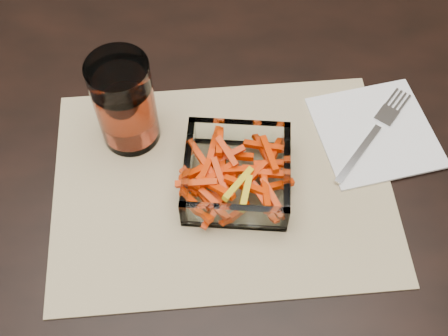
{
  "coord_description": "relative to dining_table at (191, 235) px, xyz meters",
  "views": [
    {
      "loc": [
        0.05,
        -0.34,
        1.41
      ],
      "look_at": [
        0.05,
        0.04,
        0.78
      ],
      "focal_mm": 45.0,
      "sensor_mm": 36.0,
      "label": 1
    }
  ],
  "objects": [
    {
      "name": "napkin",
      "position": [
        0.26,
        0.12,
        0.09
      ],
      "size": [
        0.19,
        0.19,
        0.0
      ],
      "primitive_type": "cube",
      "rotation": [
        0.0,
        0.0,
        0.25
      ],
      "color": "white",
      "rests_on": "placemat"
    },
    {
      "name": "tumbler",
      "position": [
        -0.08,
        0.11,
        0.16
      ],
      "size": [
        0.08,
        0.08,
        0.14
      ],
      "color": "white",
      "rests_on": "placemat"
    },
    {
      "name": "placemat",
      "position": [
        0.05,
        0.03,
        0.09
      ],
      "size": [
        0.48,
        0.37,
        0.0
      ],
      "primitive_type": "cube",
      "rotation": [
        0.0,
        0.0,
        0.1
      ],
      "color": "tan",
      "rests_on": "dining_table"
    },
    {
      "name": "fork",
      "position": [
        0.26,
        0.12,
        0.1
      ],
      "size": [
        0.13,
        0.16,
        0.0
      ],
      "rotation": [
        0.0,
        0.0,
        -0.63
      ],
      "color": "silver",
      "rests_on": "napkin"
    },
    {
      "name": "glass_bowl",
      "position": [
        0.06,
        0.03,
        0.11
      ],
      "size": [
        0.14,
        0.14,
        0.05
      ],
      "rotation": [
        0.0,
        0.0,
        -0.05
      ],
      "color": "white",
      "rests_on": "placemat"
    },
    {
      "name": "dining_table",
      "position": [
        0.0,
        0.0,
        0.0
      ],
      "size": [
        1.6,
        0.9,
        0.75
      ],
      "color": "black",
      "rests_on": "ground"
    }
  ]
}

